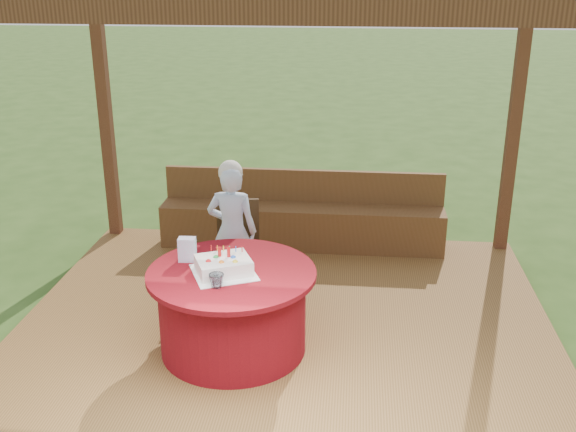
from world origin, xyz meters
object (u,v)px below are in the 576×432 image
at_px(drinking_glass, 217,281).
at_px(bench, 302,222).
at_px(elderly_woman, 232,228).
at_px(birthday_cake, 224,266).
at_px(table, 233,310).
at_px(gift_bag, 187,249).
at_px(chair, 238,242).

bearing_deg(drinking_glass, bench, 80.19).
height_order(elderly_woman, drinking_glass, elderly_woman).
bearing_deg(bench, birthday_cake, -100.77).
bearing_deg(elderly_woman, table, -79.98).
bearing_deg(drinking_glass, table, 78.55).
relative_size(table, gift_bag, 6.77).
height_order(bench, birthday_cake, birthday_cake).
bearing_deg(birthday_cake, elderly_woman, 96.69).
relative_size(chair, gift_bag, 4.39).
bearing_deg(table, gift_bag, 157.41).
height_order(birthday_cake, drinking_glass, birthday_cake).
distance_m(elderly_woman, birthday_cake, 1.00).
bearing_deg(gift_bag, birthday_cake, -33.64).
height_order(table, drinking_glass, drinking_glass).
bearing_deg(table, birthday_cake, -145.24).
xyz_separation_m(elderly_woman, gift_bag, (-0.21, -0.79, 0.12)).
xyz_separation_m(elderly_woman, birthday_cake, (0.12, -0.99, 0.09)).
relative_size(table, birthday_cake, 2.19).
distance_m(birthday_cake, drinking_glass, 0.24).
bearing_deg(elderly_woman, bench, 66.09).
bearing_deg(chair, elderly_woman, -102.43).
height_order(table, birthday_cake, birthday_cake).
distance_m(table, elderly_woman, 1.01).
height_order(bench, table, bench).
xyz_separation_m(bench, drinking_glass, (-0.42, -2.43, 0.46)).
distance_m(table, gift_bag, 0.59).
xyz_separation_m(table, gift_bag, (-0.38, 0.16, 0.43)).
distance_m(table, drinking_glass, 0.48).
distance_m(elderly_woman, gift_bag, 0.83).
height_order(bench, gift_bag, gift_bag).
xyz_separation_m(bench, table, (-0.36, -2.15, 0.08)).
xyz_separation_m(birthday_cake, drinking_glass, (-0.00, -0.24, -0.01)).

